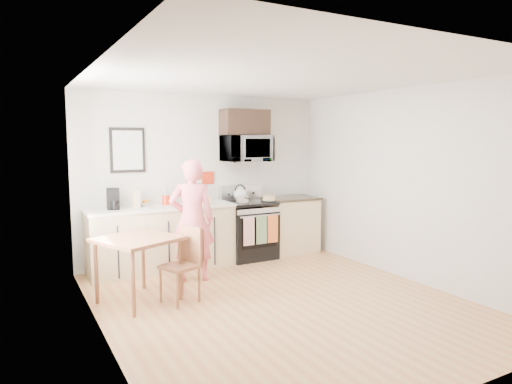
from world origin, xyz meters
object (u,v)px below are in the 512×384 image
cake (269,199)px  person (192,220)px  dining_table (138,245)px  chair (188,253)px  microwave (246,149)px  range (249,231)px

cake → person: bearing=-160.3°
person → dining_table: (-0.85, -0.48, -0.14)m
dining_table → chair: (0.54, -0.21, -0.11)m
microwave → cake: size_ratio=2.94×
microwave → person: bearing=-147.5°
microwave → chair: bearing=-136.4°
range → person: (-1.23, -0.68, 0.39)m
microwave → dining_table: size_ratio=0.81×
person → dining_table: person is taller
person → microwave: bearing=-128.5°
microwave → chair: microwave is taller
cake → range: bearing=153.5°
chair → person: bearing=46.8°
person → cake: bearing=-141.3°
range → microwave: size_ratio=1.53×
microwave → person: size_ratio=0.46×
range → chair: size_ratio=1.31×
dining_table → cake: size_ratio=3.65×
person → chair: 0.80m
microwave → dining_table: microwave is taller
chair → dining_table: bearing=140.1°
person → cake: size_ratio=6.41×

